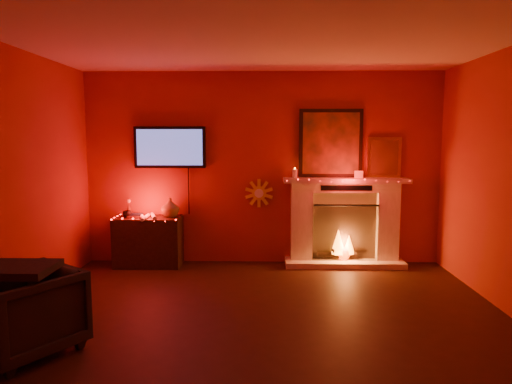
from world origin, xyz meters
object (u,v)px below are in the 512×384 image
console_table (149,239)px  armchair (24,312)px  sunburst_clock (259,193)px  tv (170,147)px  fireplace (344,214)px

console_table → armchair: 2.65m
sunburst_clock → tv: bearing=-178.8°
tv → armchair: bearing=-103.0°
armchair → console_table: bearing=117.5°
sunburst_clock → console_table: bearing=-171.8°
fireplace → armchair: bearing=-138.3°
sunburst_clock → console_table: (-1.53, -0.22, -0.62)m
fireplace → tv: 2.61m
tv → console_table: bearing=-145.3°
armchair → tv: bearing=112.6°
tv → sunburst_clock: bearing=1.2°
sunburst_clock → console_table: sunburst_clock is taller
tv → console_table: tv is taller
console_table → armchair: (-0.37, -2.62, -0.03)m
fireplace → sunburst_clock: (-1.19, 0.09, 0.28)m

